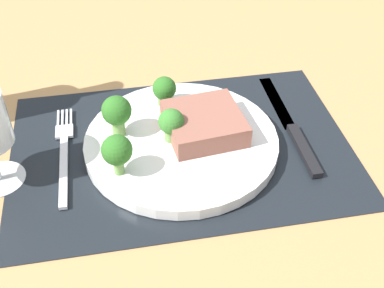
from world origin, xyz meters
TOP-DOWN VIEW (x-y plane):
  - ground_plane at (0.00, 0.00)cm, footprint 140.00×110.00cm
  - placemat at (0.00, 0.00)cm, footprint 45.00×30.64cm
  - plate at (0.00, 0.00)cm, footprint 25.64×25.64cm
  - steak at (3.20, 0.68)cm, footprint 10.63×10.52cm
  - broccoli_center at (-8.44, -5.04)cm, footprint 3.74×3.74cm
  - broccoli_back_left at (-1.25, -0.34)cm, footprint 3.35×3.35cm
  - broccoli_front_edge at (-1.06, 7.80)cm, footprint 3.34×3.34cm
  - broccoli_near_fork at (-7.96, 2.38)cm, footprint 3.90×3.90cm
  - fork at (-15.42, 1.42)cm, footprint 2.40×19.20cm
  - knife at (15.76, 0.53)cm, footprint 1.80×23.00cm

SIDE VIEW (x-z plane):
  - ground_plane at x=0.00cm, z-range -3.00..0.00cm
  - placemat at x=0.00cm, z-range 0.00..0.30cm
  - fork at x=-15.42cm, z-range 0.30..0.80cm
  - knife at x=15.76cm, z-range 0.20..1.00cm
  - plate at x=0.00cm, z-range 0.30..1.90cm
  - steak at x=3.20cm, z-range 1.90..4.84cm
  - broccoli_front_edge at x=-1.06cm, z-range 2.18..6.58cm
  - broccoli_back_left at x=-1.25cm, z-range 2.26..6.89cm
  - broccoli_center at x=-8.44cm, z-range 2.64..8.15cm
  - broccoli_near_fork at x=-7.96cm, z-range 2.59..8.37cm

